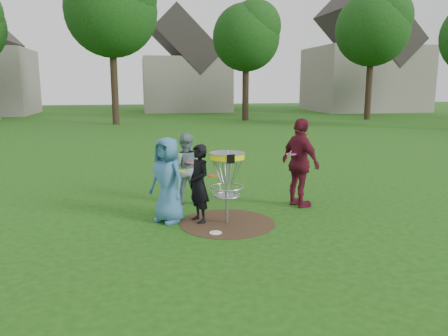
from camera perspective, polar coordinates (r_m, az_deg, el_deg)
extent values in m
plane|color=#19470F|center=(8.26, 0.40, -7.21)|extent=(100.00, 100.00, 0.00)
cylinder|color=#47331E|center=(8.26, 0.40, -7.19)|extent=(1.80, 1.80, 0.01)
imported|color=teal|center=(8.23, -7.39, -1.56)|extent=(0.90, 0.93, 1.61)
imported|color=black|center=(8.17, -3.28, -2.05)|extent=(0.52, 0.63, 1.48)
imported|color=gray|center=(9.54, -5.09, -0.04)|extent=(0.84, 0.70, 1.53)
imported|color=maroon|center=(9.31, 9.93, 0.66)|extent=(0.79, 1.19, 1.88)
cylinder|color=white|center=(7.72, -1.09, -8.47)|extent=(0.22, 0.22, 0.02)
cylinder|color=#9EA0A5|center=(8.08, 0.41, -2.56)|extent=(0.05, 0.05, 1.38)
cylinder|color=#E2E80C|center=(7.96, 0.41, 1.58)|extent=(0.64, 0.64, 0.10)
cylinder|color=#9EA0A5|center=(7.95, 0.41, 1.98)|extent=(0.66, 0.66, 0.01)
cube|color=black|center=(7.65, 0.90, 1.19)|extent=(0.14, 0.02, 0.16)
torus|color=#9EA0A5|center=(8.07, 0.41, -2.49)|extent=(0.62, 0.62, 0.02)
torus|color=#9EA0A5|center=(8.11, 0.41, -3.59)|extent=(0.50, 0.50, 0.02)
cylinder|color=#9EA0A5|center=(8.12, 0.41, -3.65)|extent=(0.44, 0.44, 0.01)
cylinder|color=#D4F11A|center=(8.13, -5.50, -0.35)|extent=(0.22, 0.22, 0.02)
cylinder|color=orange|center=(8.07, -1.36, -0.97)|extent=(0.22, 0.22, 0.02)
cylinder|color=#FF435A|center=(9.26, -4.34, 0.74)|extent=(0.22, 0.22, 0.02)
cylinder|color=#ED3EA7|center=(9.07, 8.77, 1.80)|extent=(0.22, 0.22, 0.02)
cylinder|color=#38281C|center=(29.23, -14.10, 10.09)|extent=(0.46, 0.46, 4.62)
sphere|color=#164211|center=(29.57, -14.54, 19.28)|extent=(5.72, 5.72, 5.72)
cylinder|color=#38281C|center=(31.62, 2.82, 9.67)|extent=(0.46, 0.46, 3.78)
sphere|color=#164211|center=(31.78, 2.89, 16.67)|extent=(4.68, 4.68, 4.68)
cylinder|color=#38281C|center=(34.01, 18.36, 9.58)|extent=(0.46, 0.46, 4.20)
sphere|color=#164211|center=(34.22, 18.81, 16.79)|extent=(5.20, 5.20, 5.20)
cube|color=gray|center=(42.94, -5.04, 10.78)|extent=(8.00, 7.00, 5.00)
cube|color=#2D2826|center=(43.11, -5.14, 16.03)|extent=(6.11, 7.14, 6.11)
cube|color=gray|center=(45.18, 17.79, 10.95)|extent=(10.00, 8.00, 6.00)
cube|color=#2D2826|center=(45.48, 18.15, 17.00)|extent=(7.64, 8.16, 7.64)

